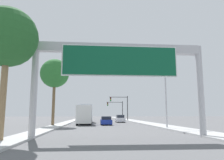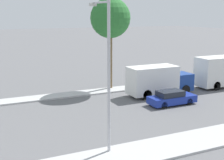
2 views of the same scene
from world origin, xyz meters
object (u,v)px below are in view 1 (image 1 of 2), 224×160
Objects in this scene: car_near_left at (120,119)px; palm_tree_background at (55,74)px; car_mid_right at (106,121)px; truck_box_primary at (84,115)px; sign_gantry at (120,63)px; car_mid_left at (88,118)px; traffic_light_near_intersection at (122,104)px; traffic_light_mid_block at (117,107)px; palm_tree_foreground at (7,38)px; street_lamp_right at (163,84)px; truck_box_secondary at (86,114)px.

palm_tree_background is at bearing -131.90° from car_near_left.
truck_box_primary reaches higher than car_mid_right.
palm_tree_background reaches higher than truck_box_primary.
sign_gantry is 1.90× the size of truck_box_primary.
car_mid_left is 0.74× the size of traffic_light_near_intersection.
traffic_light_mid_block is 36.10m from palm_tree_background.
palm_tree_foreground is at bearing -103.85° from traffic_light_mid_block.
traffic_light_near_intersection is (8.71, 20.10, 2.76)m from truck_box_primary.
truck_box_primary is (-3.50, 0.77, 0.91)m from car_mid_right.
sign_gantry is 40.47m from traffic_light_near_intersection.
car_mid_left is 25.94m from palm_tree_background.
truck_box_primary is 8.35m from palm_tree_background.
palm_tree_background reaches higher than car_mid_left.
street_lamp_right is (10.02, -31.51, 4.70)m from car_mid_left.
car_near_left is 20.51m from street_lamp_right.
sign_gantry is 50.40m from traffic_light_mid_block.
car_mid_right is 11.00m from palm_tree_background.
palm_tree_foreground reaches higher than car_mid_right.
sign_gantry is 19.89m from car_mid_right.
car_near_left is 0.83× the size of traffic_light_mid_block.
sign_gantry is at bearing -95.74° from traffic_light_mid_block.
palm_tree_foreground is (-7.80, -21.22, 6.15)m from car_mid_right.
truck_box_secondary is 14.17m from traffic_light_near_intersection.
car_mid_left is (-3.50, 21.98, 0.02)m from car_mid_right.
truck_box_secondary is at bearing 70.41° from palm_tree_background.
car_mid_left is at bearing 79.69° from palm_tree_background.
sign_gantry is at bearing -96.78° from car_near_left.
palm_tree_foreground is at bearing -140.78° from street_lamp_right.
truck_box_primary reaches higher than car_near_left.
street_lamp_right is at bearing -87.53° from traffic_light_near_intersection.
car_mid_right is 3.70m from truck_box_primary.
palm_tree_foreground reaches higher than truck_box_secondary.
street_lamp_right is at bearing -72.36° from car_mid_left.
car_mid_left is 21.22m from truck_box_primary.
palm_tree_foreground is 18.54m from street_lamp_right.
car_mid_right is (0.00, 19.24, -5.02)m from sign_gantry.
sign_gantry is 18.60m from palm_tree_background.
car_near_left is 0.52× the size of palm_tree_foreground.
sign_gantry reaches higher than traffic_light_mid_block.
car_near_left is 11.38m from traffic_light_near_intersection.
street_lamp_right is at bearing -87.90° from traffic_light_mid_block.
truck_box_primary is (-7.00, -9.44, 0.84)m from car_near_left.
traffic_light_near_intersection is (1.71, 10.66, 3.60)m from car_near_left.
car_near_left is 7.08m from truck_box_secondary.
traffic_light_mid_block is 53.74m from palm_tree_foreground.
car_near_left reaches higher than car_mid_right.
car_mid_right is 10.64m from truck_box_secondary.
truck_box_secondary is 14.61m from palm_tree_background.
palm_tree_background reaches higher than traffic_light_mid_block.
sign_gantry is 1.51× the size of palm_tree_foreground.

